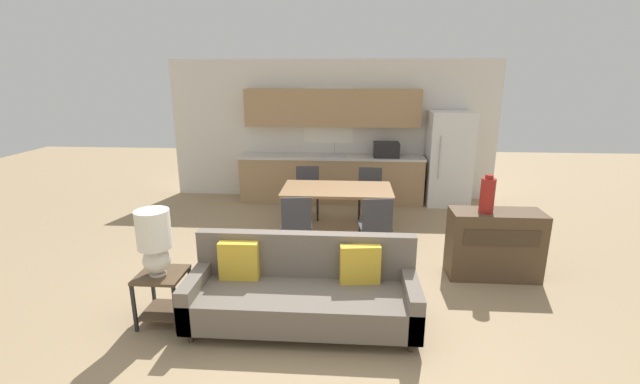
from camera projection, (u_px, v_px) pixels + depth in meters
name	position (u px, v px, depth m)	size (l,w,h in m)	color
ground_plane	(312.00, 321.00, 4.37)	(20.00, 20.00, 0.00)	#9E8460
wall_back	(332.00, 130.00, 8.45)	(6.40, 0.07, 2.70)	silver
kitchen_counter	(332.00, 158.00, 8.30)	(3.54, 0.65, 2.15)	tan
refrigerator	(448.00, 159.00, 8.05)	(0.80, 0.72, 1.76)	white
dining_table	(337.00, 192.00, 6.51)	(1.66, 0.94, 0.75)	olive
couch	(303.00, 292.00, 4.27)	(2.24, 0.80, 0.87)	#3D2D1E
side_table	(163.00, 289.00, 4.28)	(0.45, 0.45, 0.53)	brown
table_lamp	(154.00, 239.00, 4.12)	(0.33, 0.33, 0.66)	silver
credenza	(494.00, 244.00, 5.23)	(1.09, 0.45, 0.84)	brown
vase	(487.00, 195.00, 5.03)	(0.17, 0.17, 0.46)	maroon
dining_chair_far_right	(370.00, 191.00, 7.31)	(0.44, 0.44, 0.88)	#38383D
dining_chair_near_left	(297.00, 222.00, 5.78)	(0.47, 0.47, 0.88)	#38383D
dining_chair_far_left	(308.00, 189.00, 7.41)	(0.46, 0.46, 0.88)	#38383D
dining_chair_near_right	(375.00, 224.00, 5.73)	(0.47, 0.47, 0.88)	#38383D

